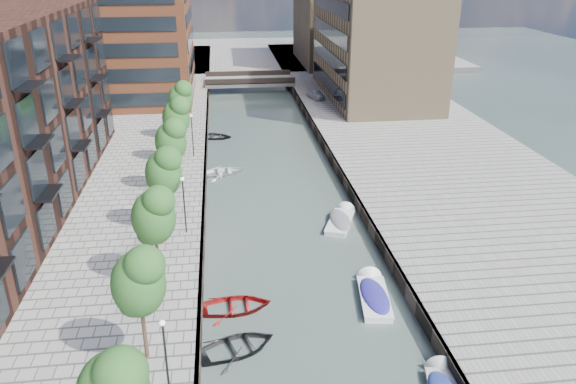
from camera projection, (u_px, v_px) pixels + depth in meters
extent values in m
plane|color=#38473F|center=(269.00, 163.00, 54.94)|extent=(300.00, 300.00, 0.00)
cube|color=gray|center=(427.00, 152.00, 56.53)|extent=(20.00, 140.00, 1.00)
cube|color=#332823|center=(206.00, 161.00, 54.06)|extent=(0.25, 140.00, 1.00)
cube|color=#332823|center=(330.00, 156.00, 55.42)|extent=(0.25, 140.00, 1.00)
cube|color=gray|center=(241.00, 55.00, 109.51)|extent=(80.00, 40.00, 1.00)
cube|color=black|center=(4.00, 118.00, 40.44)|extent=(8.00, 38.00, 14.00)
cube|color=#8E7857|center=(374.00, 43.00, 73.66)|extent=(12.00, 25.00, 14.00)
cube|color=#8E7857|center=(335.00, 15.00, 97.00)|extent=(12.00, 20.00, 16.00)
cube|color=gray|center=(249.00, 81.00, 83.64)|extent=(13.00, 6.00, 0.60)
cube|color=#332823|center=(250.00, 81.00, 80.84)|extent=(13.00, 0.40, 0.80)
cube|color=#332823|center=(248.00, 74.00, 85.96)|extent=(13.00, 0.40, 0.80)
cylinder|color=#382619|center=(144.00, 329.00, 26.50)|extent=(0.20, 0.20, 3.20)
ellipsoid|color=#265B22|center=(138.00, 279.00, 25.43)|extent=(2.50, 2.50, 3.25)
cylinder|color=#382619|center=(158.00, 256.00, 32.89)|extent=(0.20, 0.20, 3.20)
ellipsoid|color=#265B22|center=(153.00, 214.00, 31.82)|extent=(2.50, 2.50, 3.25)
cylinder|color=#382619|center=(167.00, 206.00, 39.28)|extent=(0.20, 0.20, 3.20)
ellipsoid|color=#265B22|center=(163.00, 170.00, 38.21)|extent=(2.50, 2.50, 3.25)
cylinder|color=#382619|center=(173.00, 171.00, 45.67)|extent=(0.20, 0.20, 3.20)
ellipsoid|color=#265B22|center=(171.00, 139.00, 44.60)|extent=(2.50, 2.50, 3.25)
cylinder|color=#382619|center=(178.00, 144.00, 52.06)|extent=(0.20, 0.20, 3.20)
ellipsoid|color=#265B22|center=(176.00, 116.00, 50.99)|extent=(2.50, 2.50, 3.25)
cylinder|color=#382619|center=(182.00, 123.00, 58.45)|extent=(0.20, 0.20, 3.20)
ellipsoid|color=#265B22|center=(180.00, 97.00, 57.38)|extent=(2.50, 2.50, 3.25)
cylinder|color=black|center=(166.00, 362.00, 23.75)|extent=(0.10, 0.10, 4.00)
sphere|color=#FFF2CC|center=(162.00, 323.00, 22.96)|extent=(0.24, 0.24, 0.24)
cylinder|color=black|center=(184.00, 206.00, 38.35)|extent=(0.10, 0.10, 4.00)
sphere|color=#FFF2CC|center=(182.00, 179.00, 37.57)|extent=(0.24, 0.24, 0.24)
cylinder|color=black|center=(192.00, 136.00, 52.96)|extent=(0.10, 0.10, 4.00)
sphere|color=#FFF2CC|center=(191.00, 116.00, 52.17)|extent=(0.24, 0.24, 0.24)
imported|color=black|center=(237.00, 350.00, 29.05)|extent=(4.94, 4.21, 0.87)
imported|color=maroon|center=(235.00, 309.00, 32.39)|extent=(4.41, 3.30, 0.87)
imported|color=white|center=(222.00, 174.00, 52.07)|extent=(5.03, 4.24, 0.89)
imported|color=black|center=(214.00, 138.00, 62.28)|extent=(4.75, 3.94, 0.85)
cone|color=#B4B5B3|center=(441.00, 374.00, 27.30)|extent=(1.67, 1.12, 1.54)
cube|color=white|center=(374.00, 301.00, 33.07)|extent=(2.14, 4.45, 0.60)
cube|color=white|center=(375.00, 296.00, 32.94)|extent=(2.23, 4.55, 0.09)
cone|color=white|center=(370.00, 281.00, 35.02)|extent=(1.68, 1.04, 1.58)
ellipsoid|color=navy|center=(375.00, 296.00, 32.93)|extent=(2.00, 4.07, 0.52)
cube|color=silver|center=(340.00, 224.00, 42.42)|extent=(3.00, 4.41, 0.59)
cube|color=silver|center=(340.00, 221.00, 42.29)|extent=(3.10, 4.53, 0.09)
cone|color=silver|center=(345.00, 212.00, 44.23)|extent=(1.72, 1.33, 1.53)
ellipsoid|color=slate|center=(340.00, 220.00, 42.27)|extent=(2.78, 4.05, 0.50)
imported|color=silver|center=(316.00, 94.00, 74.78)|extent=(2.36, 3.82, 1.21)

